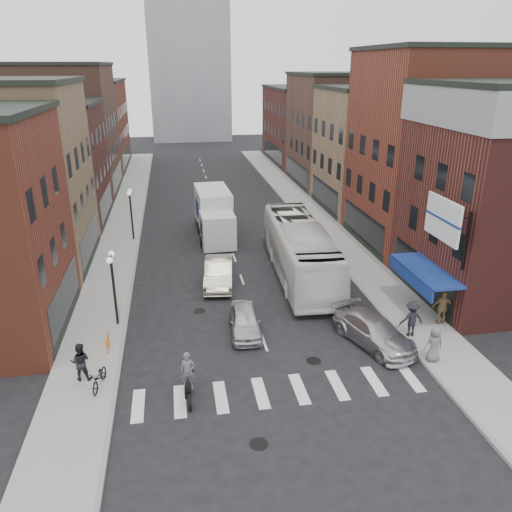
{
  "coord_description": "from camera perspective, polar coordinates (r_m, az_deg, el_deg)",
  "views": [
    {
      "loc": [
        -4.03,
        -20.42,
        13.06
      ],
      "look_at": [
        0.4,
        5.88,
        2.8
      ],
      "focal_mm": 35.0,
      "sensor_mm": 36.0,
      "label": 1
    }
  ],
  "objects": [
    {
      "name": "bldg_left_far_b",
      "position": [
        70.67,
        -19.0,
        13.93
      ],
      "size": [
        10.3,
        16.2,
        11.3
      ],
      "color": "brown",
      "rests_on": "ground"
    },
    {
      "name": "bldg_right_far_a",
      "position": [
        59.0,
        9.61,
        14.03
      ],
      "size": [
        10.3,
        12.2,
        12.3
      ],
      "color": "brown",
      "rests_on": "ground"
    },
    {
      "name": "bldg_right_mid_b",
      "position": [
        48.89,
        13.76,
        11.74
      ],
      "size": [
        10.3,
        10.2,
        11.3
      ],
      "color": "#947751",
      "rests_on": "ground"
    },
    {
      "name": "ped_right_a",
      "position": [
        26.48,
        17.35,
        -6.86
      ],
      "size": [
        1.23,
        0.62,
        1.9
      ],
      "primitive_type": "imported",
      "rotation": [
        0.0,
        0.0,
        3.15
      ],
      "color": "black",
      "rests_on": "sidewalk_right"
    },
    {
      "name": "streetlamp_near",
      "position": [
        26.66,
        -16.08,
        -2.2
      ],
      "size": [
        0.32,
        1.22,
        4.11
      ],
      "color": "black",
      "rests_on": "ground"
    },
    {
      "name": "bike_rack",
      "position": [
        25.32,
        -16.58,
        -9.54
      ],
      "size": [
        0.08,
        0.68,
        0.8
      ],
      "color": "#D8590C",
      "rests_on": "sidewalk_left"
    },
    {
      "name": "transit_bus",
      "position": [
        32.59,
        5.02,
        0.72
      ],
      "size": [
        3.65,
        12.98,
        3.58
      ],
      "primitive_type": "imported",
      "rotation": [
        0.0,
        0.0,
        -0.05
      ],
      "color": "silver",
      "rests_on": "ground"
    },
    {
      "name": "awning_blue",
      "position": [
        28.32,
        18.47,
        -1.72
      ],
      "size": [
        1.8,
        5.0,
        0.78
      ],
      "color": "navy",
      "rests_on": "ground"
    },
    {
      "name": "billboard_sign",
      "position": [
        25.4,
        20.73,
        3.82
      ],
      "size": [
        1.52,
        3.0,
        3.7
      ],
      "color": "black",
      "rests_on": "ground"
    },
    {
      "name": "ped_right_b",
      "position": [
        28.19,
        20.57,
        -5.51
      ],
      "size": [
        1.2,
        0.77,
        1.9
      ],
      "primitive_type": "imported",
      "rotation": [
        0.0,
        0.0,
        2.94
      ],
      "color": "#94784B",
      "rests_on": "sidewalk_right"
    },
    {
      "name": "curb_car",
      "position": [
        25.64,
        13.33,
        -8.37
      ],
      "size": [
        3.5,
        5.34,
        1.44
      ],
      "primitive_type": "imported",
      "rotation": [
        0.0,
        0.0,
        0.33
      ],
      "color": "#BABABF",
      "rests_on": "ground"
    },
    {
      "name": "box_truck",
      "position": [
        40.27,
        -4.79,
        4.72
      ],
      "size": [
        2.79,
        8.45,
        3.64
      ],
      "rotation": [
        0.0,
        0.0,
        0.04
      ],
      "color": "silver",
      "rests_on": "ground"
    },
    {
      "name": "bldg_right_mid_a",
      "position": [
        39.77,
        19.54,
        11.32
      ],
      "size": [
        10.3,
        10.2,
        14.3
      ],
      "color": "brown",
      "rests_on": "ground"
    },
    {
      "name": "parked_bicycle",
      "position": [
        22.85,
        -17.46,
        -13.11
      ],
      "size": [
        0.89,
        1.79,
        0.9
      ],
      "primitive_type": "imported",
      "rotation": [
        0.0,
        0.0,
        -0.18
      ],
      "color": "black",
      "rests_on": "sidewalk_left"
    },
    {
      "name": "bldg_left_mid_a",
      "position": [
        36.78,
        -26.98,
        7.95
      ],
      "size": [
        10.3,
        10.2,
        12.3
      ],
      "color": "#947751",
      "rests_on": "ground"
    },
    {
      "name": "motorcycle_rider",
      "position": [
        21.27,
        -7.76,
        -13.61
      ],
      "size": [
        0.64,
        2.17,
        2.21
      ],
      "rotation": [
        0.0,
        0.0,
        -0.1
      ],
      "color": "black",
      "rests_on": "ground"
    },
    {
      "name": "sidewalk_left",
      "position": [
        44.59,
        -14.91,
        3.39
      ],
      "size": [
        3.0,
        74.0,
        0.15
      ],
      "primitive_type": "cube",
      "color": "gray",
      "rests_on": "ground"
    },
    {
      "name": "ground",
      "position": [
        24.58,
        1.39,
        -11.07
      ],
      "size": [
        160.0,
        160.0,
        0.0
      ],
      "primitive_type": "plane",
      "color": "black",
      "rests_on": "ground"
    },
    {
      "name": "sedan_left_far",
      "position": [
        31.51,
        -4.29,
        -1.9
      ],
      "size": [
        2.3,
        5.08,
        1.62
      ],
      "primitive_type": "imported",
      "rotation": [
        0.0,
        0.0,
        -0.12
      ],
      "color": "beige",
      "rests_on": "ground"
    },
    {
      "name": "bldg_right_far_b",
      "position": [
        72.42,
        5.93,
        14.66
      ],
      "size": [
        10.3,
        16.2,
        10.3
      ],
      "color": "#4D1F1B",
      "rests_on": "ground"
    },
    {
      "name": "sedan_left_near",
      "position": [
        26.01,
        -1.27,
        -7.42
      ],
      "size": [
        1.82,
        4.0,
        1.33
      ],
      "primitive_type": "imported",
      "rotation": [
        0.0,
        0.0,
        -0.07
      ],
      "color": "silver",
      "rests_on": "ground"
    },
    {
      "name": "curb_right",
      "position": [
        45.74,
        4.82,
        4.37
      ],
      "size": [
        0.2,
        74.0,
        0.16
      ],
      "primitive_type": "cube",
      "color": "gray",
      "rests_on": "ground"
    },
    {
      "name": "sidewalk_right",
      "position": [
        46.1,
        6.64,
        4.54
      ],
      "size": [
        3.0,
        74.0,
        0.15
      ],
      "primitive_type": "cube",
      "color": "gray",
      "rests_on": "ground"
    },
    {
      "name": "crosswalk_stripes",
      "position": [
        22.14,
        2.9,
        -15.13
      ],
      "size": [
        12.0,
        2.2,
        0.01
      ],
      "primitive_type": "cube",
      "color": "silver",
      "rests_on": "ground"
    },
    {
      "name": "streetlamp_far",
      "position": [
        39.88,
        -14.15,
        5.66
      ],
      "size": [
        0.32,
        1.22,
        4.11
      ],
      "color": "black",
      "rests_on": "ground"
    },
    {
      "name": "curb_left",
      "position": [
        44.49,
        -12.98,
        3.42
      ],
      "size": [
        0.2,
        74.0,
        0.16
      ],
      "primitive_type": "cube",
      "color": "gray",
      "rests_on": "ground"
    },
    {
      "name": "bldg_left_far_a",
      "position": [
        56.86,
        -21.19,
        13.2
      ],
      "size": [
        10.3,
        12.2,
        13.3
      ],
      "color": "brown",
      "rests_on": "ground"
    },
    {
      "name": "ped_left_solo",
      "position": [
        23.36,
        -19.44,
        -11.32
      ],
      "size": [
        0.89,
        0.55,
        1.76
      ],
      "primitive_type": "imported",
      "rotation": [
        0.0,
        0.0,
        3.07
      ],
      "color": "black",
      "rests_on": "sidewalk_left"
    },
    {
      "name": "bldg_left_mid_b",
      "position": [
        46.43,
        -23.4,
        9.54
      ],
      "size": [
        10.3,
        10.2,
        10.3
      ],
      "color": "#4D1F1B",
      "rests_on": "ground"
    },
    {
      "name": "ped_right_c",
      "position": [
        24.75,
        19.69,
        -9.45
      ],
      "size": [
        0.85,
        0.55,
        1.73
      ],
      "primitive_type": "imported",
      "rotation": [
        0.0,
        0.0,
        3.14
      ],
      "color": "#5C5E64",
      "rests_on": "sidewalk_right"
    }
  ]
}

